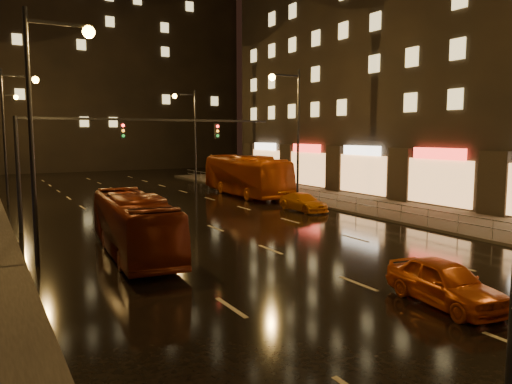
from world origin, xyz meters
TOP-DOWN VIEW (x-y plane):
  - ground at (0.00, 20.00)m, footprint 140.00×140.00m
  - sidewalk_right at (13.50, 15.00)m, footprint 7.00×70.00m
  - building_right at (26.00, 20.00)m, footprint 18.00×50.00m
  - building_distant at (4.00, 72.00)m, footprint 44.00×16.00m
  - traffic_signal at (-5.06, 20.00)m, footprint 15.31×0.32m
  - railing_right at (10.20, 18.00)m, footprint 0.05×56.00m
  - bus_red at (-5.65, 12.15)m, footprint 3.00×9.67m
  - bus_curb at (8.65, 28.55)m, footprint 3.68×12.51m
  - taxi_near at (0.86, 1.00)m, footprint 2.16×4.31m
  - taxi_far at (8.00, 18.94)m, footprint 1.84×4.23m

SIDE VIEW (x-z plane):
  - ground at x=0.00m, z-range 0.00..0.00m
  - sidewalk_right at x=13.50m, z-range 0.00..0.15m
  - taxi_far at x=8.00m, z-range 0.00..1.21m
  - taxi_near at x=0.86m, z-range 0.00..1.41m
  - railing_right at x=10.20m, z-range 0.40..1.40m
  - bus_red at x=-5.65m, z-range 0.00..2.65m
  - bus_curb at x=8.65m, z-range 0.00..3.44m
  - traffic_signal at x=-5.06m, z-range 1.64..7.84m
  - building_right at x=26.00m, z-range 0.00..30.00m
  - building_distant at x=4.00m, z-range 0.00..36.00m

